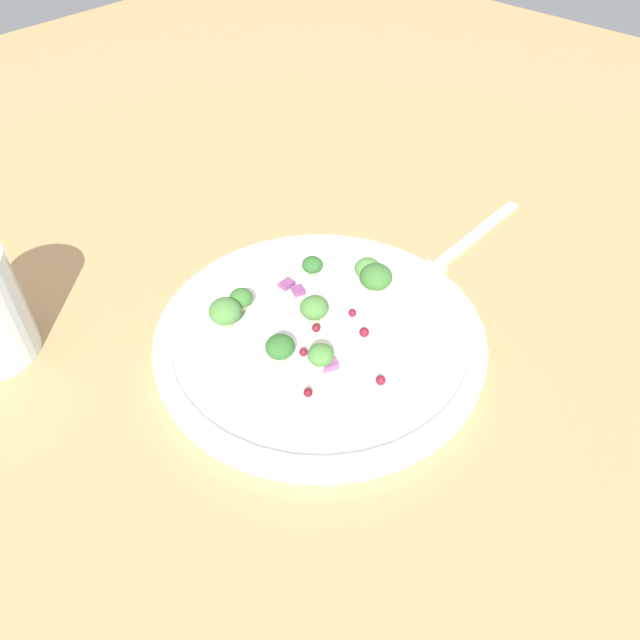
% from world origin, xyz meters
% --- Properties ---
extents(ground_plane, '(1.80, 1.80, 0.02)m').
position_xyz_m(ground_plane, '(0.00, 0.00, -0.01)').
color(ground_plane, tan).
extents(plate, '(0.29, 0.29, 0.02)m').
position_xyz_m(plate, '(-0.02, 0.02, 0.01)').
color(plate, white).
rests_on(plate, ground_plane).
extents(dressing_pool, '(0.17, 0.17, 0.00)m').
position_xyz_m(dressing_pool, '(-0.02, 0.02, 0.01)').
color(dressing_pool, white).
rests_on(dressing_pool, plate).
extents(broccoli_floret_0, '(0.03, 0.03, 0.03)m').
position_xyz_m(broccoli_floret_0, '(-0.03, -0.05, 0.03)').
color(broccoli_floret_0, '#ADD18E').
rests_on(broccoli_floret_0, plate).
extents(broccoli_floret_1, '(0.02, 0.02, 0.02)m').
position_xyz_m(broccoli_floret_1, '(-0.01, -0.06, 0.03)').
color(broccoli_floret_1, '#ADD18E').
rests_on(broccoli_floret_1, plate).
extents(broccoli_floret_2, '(0.02, 0.02, 0.02)m').
position_xyz_m(broccoli_floret_2, '(-0.03, 0.07, 0.03)').
color(broccoli_floret_2, '#9EC684').
rests_on(broccoli_floret_2, plate).
extents(broccoli_floret_3, '(0.03, 0.03, 0.03)m').
position_xyz_m(broccoli_floret_3, '(0.04, 0.07, 0.03)').
color(broccoli_floret_3, '#8EB77A').
rests_on(broccoli_floret_3, plate).
extents(broccoli_floret_4, '(0.02, 0.02, 0.02)m').
position_xyz_m(broccoli_floret_4, '(0.03, -0.03, 0.03)').
color(broccoli_floret_4, '#8EB77A').
rests_on(broccoli_floret_4, plate).
extents(broccoli_floret_5, '(0.02, 0.02, 0.02)m').
position_xyz_m(broccoli_floret_5, '(-0.06, 0.06, 0.03)').
color(broccoli_floret_5, '#ADD18E').
rests_on(broccoli_floret_5, plate).
extents(broccoli_floret_6, '(0.02, 0.02, 0.02)m').
position_xyz_m(broccoli_floret_6, '(0.05, 0.05, 0.03)').
color(broccoli_floret_6, '#ADD18E').
rests_on(broccoli_floret_6, plate).
extents(broccoli_floret_7, '(0.03, 0.03, 0.03)m').
position_xyz_m(broccoli_floret_7, '(-0.01, 0.02, 0.03)').
color(broccoli_floret_7, '#9EC684').
rests_on(broccoli_floret_7, plate).
extents(cranberry_0, '(0.01, 0.01, 0.01)m').
position_xyz_m(cranberry_0, '(-0.04, 0.05, 0.02)').
color(cranberry_0, maroon).
rests_on(cranberry_0, plate).
extents(cranberry_1, '(0.01, 0.01, 0.01)m').
position_xyz_m(cranberry_1, '(-0.06, -0.00, 0.02)').
color(cranberry_1, maroon).
rests_on(cranberry_1, plate).
extents(cranberry_2, '(0.01, 0.01, 0.01)m').
position_xyz_m(cranberry_2, '(-0.03, -0.01, 0.02)').
color(cranberry_2, maroon).
rests_on(cranberry_2, plate).
extents(cranberry_3, '(0.01, 0.01, 0.01)m').
position_xyz_m(cranberry_3, '(-0.02, 0.03, 0.02)').
color(cranberry_3, maroon).
rests_on(cranberry_3, plate).
extents(cranberry_4, '(0.01, 0.01, 0.01)m').
position_xyz_m(cranberry_4, '(-0.07, 0.08, 0.02)').
color(cranberry_4, maroon).
rests_on(cranberry_4, plate).
extents(cranberry_5, '(0.01, 0.01, 0.01)m').
position_xyz_m(cranberry_5, '(-0.10, 0.03, 0.02)').
color(cranberry_5, maroon).
rests_on(cranberry_5, plate).
extents(onion_bit_0, '(0.01, 0.01, 0.00)m').
position_xyz_m(onion_bit_0, '(0.04, 0.00, 0.02)').
color(onion_bit_0, '#843D75').
rests_on(onion_bit_0, plate).
extents(onion_bit_1, '(0.01, 0.01, 0.00)m').
position_xyz_m(onion_bit_1, '(0.02, 0.00, 0.02)').
color(onion_bit_1, '#843D75').
rests_on(onion_bit_1, plate).
extents(onion_bit_2, '(0.01, 0.02, 0.01)m').
position_xyz_m(onion_bit_2, '(-0.06, 0.05, 0.02)').
color(onion_bit_2, '#934C84').
rests_on(onion_bit_2, plate).
extents(fork, '(0.02, 0.19, 0.01)m').
position_xyz_m(fork, '(-0.04, -0.18, 0.00)').
color(fork, silver).
rests_on(fork, ground_plane).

